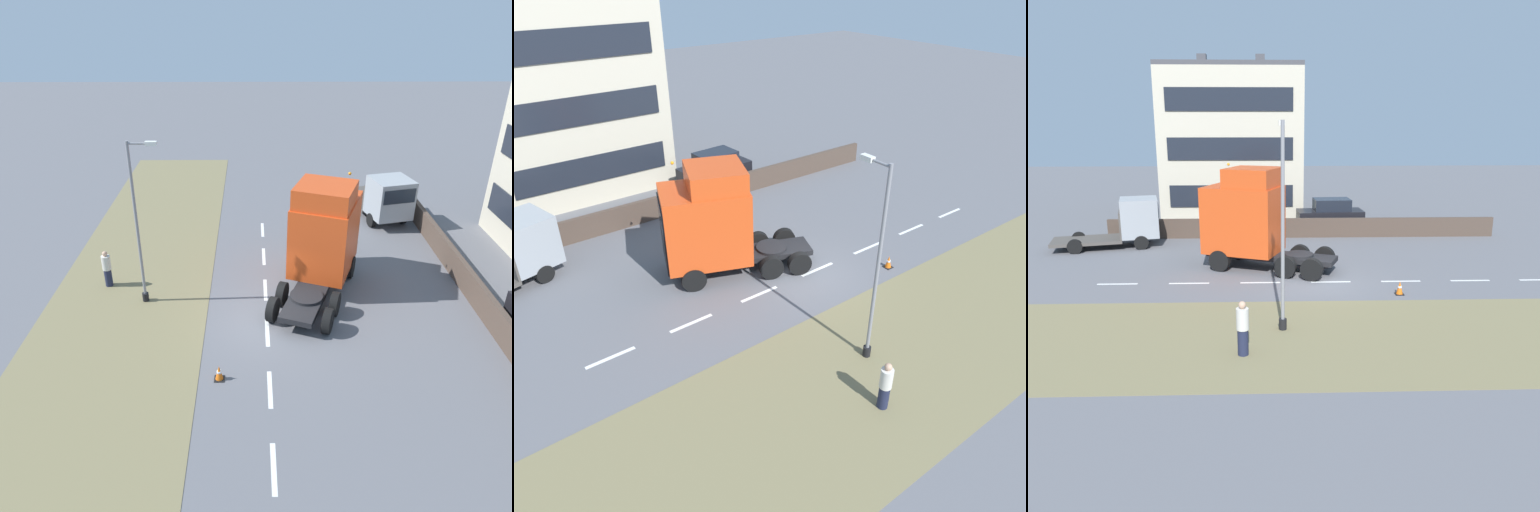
% 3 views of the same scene
% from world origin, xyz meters
% --- Properties ---
extents(ground_plane, '(120.00, 120.00, 0.00)m').
position_xyz_m(ground_plane, '(0.00, 0.00, 0.00)').
color(ground_plane, slate).
rests_on(ground_plane, ground).
extents(grass_verge, '(7.00, 44.00, 0.01)m').
position_xyz_m(grass_verge, '(-6.00, 0.00, 0.01)').
color(grass_verge, olive).
rests_on(grass_verge, ground).
extents(lane_markings, '(0.16, 21.00, 0.00)m').
position_xyz_m(lane_markings, '(0.00, -0.70, 0.00)').
color(lane_markings, white).
rests_on(lane_markings, ground).
extents(boundary_wall, '(0.25, 24.00, 1.21)m').
position_xyz_m(boundary_wall, '(9.00, 0.00, 0.60)').
color(boundary_wall, '#4C3D33').
rests_on(boundary_wall, ground).
extents(lorry_cab, '(4.56, 6.67, 5.05)m').
position_xyz_m(lorry_cab, '(2.58, 3.10, 2.45)').
color(lorry_cab, black).
rests_on(lorry_cab, ground).
extents(flatbed_truck, '(3.48, 6.21, 2.77)m').
position_xyz_m(flatbed_truck, '(7.09, 10.01, 1.46)').
color(flatbed_truck, '#999EA3').
rests_on(flatbed_truck, ground).
extents(lamp_post, '(1.26, 0.28, 7.10)m').
position_xyz_m(lamp_post, '(-5.17, 1.64, 3.37)').
color(lamp_post, black).
rests_on(lamp_post, ground).
extents(pedestrian, '(0.39, 0.39, 1.78)m').
position_xyz_m(pedestrian, '(-7.18, 2.93, 0.88)').
color(pedestrian, '#1E233D').
rests_on(pedestrian, ground).
extents(traffic_cone_lead, '(0.36, 0.36, 0.58)m').
position_xyz_m(traffic_cone_lead, '(-1.76, -3.38, 0.28)').
color(traffic_cone_lead, black).
rests_on(traffic_cone_lead, ground).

